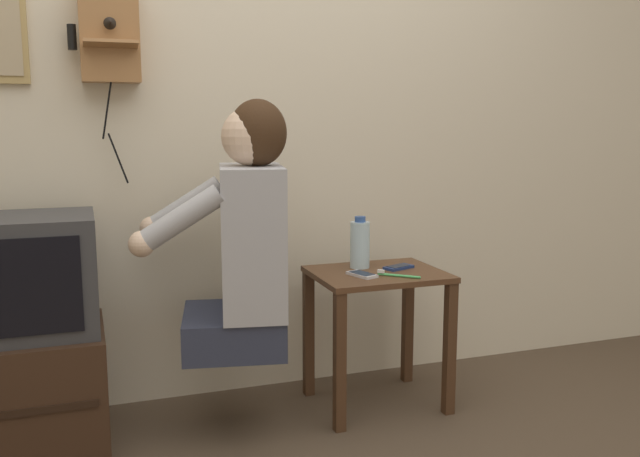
{
  "coord_description": "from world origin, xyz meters",
  "views": [
    {
      "loc": [
        -0.61,
        -1.51,
        1.14
      ],
      "look_at": [
        0.21,
        0.84,
        0.75
      ],
      "focal_mm": 38.0,
      "sensor_mm": 36.0,
      "label": 1
    }
  ],
  "objects": [
    {
      "name": "cell_phone_held",
      "position": [
        0.38,
        0.84,
        0.56
      ],
      "size": [
        0.1,
        0.14,
        0.01
      ],
      "rotation": [
        0.0,
        0.0,
        0.32
      ],
      "color": "silver",
      "rests_on": "side_table"
    },
    {
      "name": "toothbrush",
      "position": [
        0.5,
        0.78,
        0.56
      ],
      "size": [
        0.13,
        0.12,
        0.02
      ],
      "rotation": [
        0.0,
        0.0,
        0.85
      ],
      "color": "#4CBF66",
      "rests_on": "side_table"
    },
    {
      "name": "tv_stand",
      "position": [
        -0.88,
        0.93,
        0.21
      ],
      "size": [
        0.63,
        0.47,
        0.43
      ],
      "color": "#382316",
      "rests_on": "ground_plane"
    },
    {
      "name": "person",
      "position": [
        -0.07,
        0.84,
        0.73
      ],
      "size": [
        0.58,
        0.49,
        0.9
      ],
      "rotation": [
        0.0,
        0.0,
        1.38
      ],
      "color": "#2D3347",
      "rests_on": "ground_plane"
    },
    {
      "name": "television",
      "position": [
        -0.85,
        0.93,
        0.63
      ],
      "size": [
        0.54,
        0.4,
        0.4
      ],
      "color": "#38383A",
      "rests_on": "tv_stand"
    },
    {
      "name": "water_bottle",
      "position": [
        0.43,
        0.98,
        0.65
      ],
      "size": [
        0.08,
        0.08,
        0.21
      ],
      "color": "silver",
      "rests_on": "side_table"
    },
    {
      "name": "cell_phone_spare",
      "position": [
        0.57,
        0.91,
        0.56
      ],
      "size": [
        0.14,
        0.1,
        0.01
      ],
      "rotation": [
        0.0,
        0.0,
        -1.2
      ],
      "color": "navy",
      "rests_on": "side_table"
    },
    {
      "name": "wall_back",
      "position": [
        0.0,
        1.25,
        1.27
      ],
      "size": [
        6.8,
        0.05,
        2.55
      ],
      "color": "beige",
      "rests_on": "ground_plane"
    },
    {
      "name": "side_table",
      "position": [
        0.47,
        0.89,
        0.42
      ],
      "size": [
        0.51,
        0.41,
        0.55
      ],
      "color": "#51331E",
      "rests_on": "ground_plane"
    },
    {
      "name": "wall_phone_antique",
      "position": [
        -0.49,
        1.17,
        1.46
      ],
      "size": [
        0.25,
        0.18,
        0.77
      ],
      "color": "#9E6B3D"
    }
  ]
}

